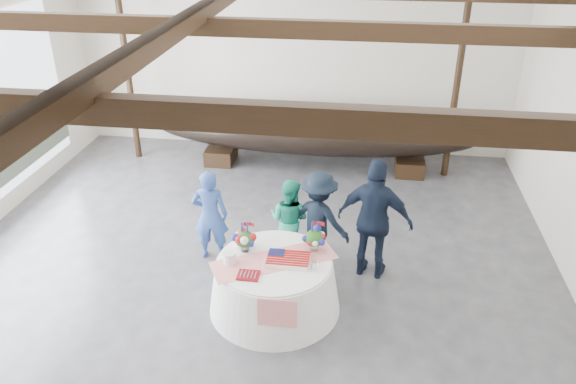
# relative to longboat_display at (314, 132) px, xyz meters

# --- Properties ---
(floor) EXTENTS (10.00, 12.00, 0.01)m
(floor) POSITION_rel_longboat_display_xyz_m (-0.61, -4.89, -0.85)
(floor) COLOR #3D3D42
(floor) RESTS_ON ground
(wall_back) EXTENTS (10.00, 0.02, 4.50)m
(wall_back) POSITION_rel_longboat_display_xyz_m (-0.61, 1.11, 1.40)
(wall_back) COLOR silver
(wall_back) RESTS_ON ground
(pavilion_structure) EXTENTS (9.80, 11.76, 4.50)m
(pavilion_structure) POSITION_rel_longboat_display_xyz_m (-0.61, -4.05, 3.16)
(pavilion_structure) COLOR black
(pavilion_structure) RESTS_ON ground
(longboat_display) EXTENTS (7.08, 1.42, 1.33)m
(longboat_display) POSITION_rel_longboat_display_xyz_m (0.00, 0.00, 0.00)
(longboat_display) COLOR black
(longboat_display) RESTS_ON ground
(banquet_table) EXTENTS (1.92, 1.92, 0.82)m
(banquet_table) POSITION_rel_longboat_display_xyz_m (-0.07, -4.95, -0.44)
(banquet_table) COLOR white
(banquet_table) RESTS_ON ground
(tabletop_items) EXTENTS (1.82, 1.34, 0.40)m
(tabletop_items) POSITION_rel_longboat_display_xyz_m (-0.08, -4.78, 0.13)
(tabletop_items) COLOR red
(tabletop_items) RESTS_ON banquet_table
(guest_woman_blue) EXTENTS (0.62, 0.45, 1.60)m
(guest_woman_blue) POSITION_rel_longboat_display_xyz_m (-1.32, -3.79, -0.05)
(guest_woman_blue) COLOR #2B488C
(guest_woman_blue) RESTS_ON ground
(guest_woman_teal) EXTENTS (0.84, 0.74, 1.44)m
(guest_woman_teal) POSITION_rel_longboat_display_xyz_m (-0.04, -3.61, -0.13)
(guest_woman_teal) COLOR #1D9677
(guest_woman_teal) RESTS_ON ground
(guest_man_left) EXTENTS (1.21, 0.96, 1.63)m
(guest_man_left) POSITION_rel_longboat_display_xyz_m (0.45, -3.69, -0.03)
(guest_man_left) COLOR black
(guest_man_left) RESTS_ON ground
(guest_man_right) EXTENTS (1.26, 0.75, 2.00)m
(guest_man_right) POSITION_rel_longboat_display_xyz_m (1.33, -3.91, 0.15)
(guest_man_right) COLOR black
(guest_man_right) RESTS_ON ground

